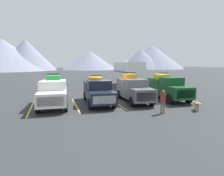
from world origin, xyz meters
The scene contains 14 objects.
ground_plane centered at (0.00, 0.00, 0.00)m, with size 240.00×240.00×0.00m, color #2D3033.
pickup_truck_a centered at (-5.29, -0.18, 1.21)m, with size 2.51×5.44×2.65m.
pickup_truck_b centered at (-1.54, -0.15, 1.12)m, with size 2.48×5.79×2.42m.
pickup_truck_c centered at (1.77, -0.50, 1.19)m, with size 2.34×5.44×2.66m.
pickup_truck_d centered at (5.37, -0.56, 1.20)m, with size 2.44×5.61×2.57m.
lot_stripe_a centered at (-7.04, -0.52, 0.00)m, with size 0.12×5.50×0.01m, color gold.
lot_stripe_b centered at (-3.52, -0.52, 0.00)m, with size 0.12×5.50×0.01m, color gold.
lot_stripe_c centered at (0.00, -0.52, 0.00)m, with size 0.12×5.50×0.01m, color gold.
lot_stripe_d centered at (3.52, -0.52, 0.00)m, with size 0.12×5.50×0.01m, color gold.
lot_stripe_e centered at (7.04, -0.52, 0.00)m, with size 0.12×5.50×0.01m, color gold.
camper_trailer_a centered at (5.75, 10.37, 2.07)m, with size 3.20×9.12×3.93m.
person_a centered at (2.00, -4.96, 0.96)m, with size 0.35×0.27×1.67m.
dog centered at (4.96, -4.95, 0.50)m, with size 0.71×0.85×0.73m.
mountain_ridge centered at (0.97, 82.50, 6.88)m, with size 142.71×44.58×15.05m.
Camera 1 is at (-5.30, -15.95, 3.56)m, focal length 29.62 mm.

